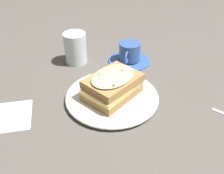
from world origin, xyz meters
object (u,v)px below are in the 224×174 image
(sandwich, at_px, (112,85))
(water_glass, at_px, (75,48))
(dinner_plate, at_px, (112,97))
(napkin, at_px, (12,116))
(teacup_with_saucer, at_px, (129,54))

(sandwich, relative_size, water_glass, 1.74)
(dinner_plate, relative_size, napkin, 2.21)
(sandwich, height_order, teacup_with_saucer, sandwich)
(napkin, bearing_deg, dinner_plate, -96.29)
(teacup_with_saucer, bearing_deg, napkin, -32.64)
(dinner_plate, distance_m, napkin, 0.28)
(water_glass, bearing_deg, napkin, 132.54)
(sandwich, height_order, napkin, sandwich)
(teacup_with_saucer, distance_m, water_glass, 0.19)
(dinner_plate, distance_m, sandwich, 0.04)
(teacup_with_saucer, bearing_deg, sandwich, 0.05)
(napkin, bearing_deg, teacup_with_saucer, -69.94)
(dinner_plate, height_order, napkin, dinner_plate)
(sandwich, distance_m, water_glass, 0.25)
(dinner_plate, distance_m, teacup_with_saucer, 0.23)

